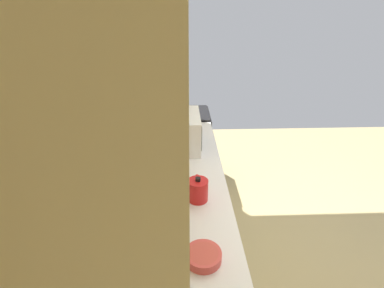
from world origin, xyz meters
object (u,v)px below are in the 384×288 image
Objects in this scene: oven_range at (185,145)px; microwave at (182,131)px; kettle at (198,190)px; bowl at (203,256)px.

oven_range is 2.07× the size of microwave.
kettle is at bearing -177.52° from oven_range.
bowl is (-2.29, -0.08, 0.47)m from oven_range.
bowl is (-1.38, -0.11, -0.13)m from microwave.
microwave is (-0.91, 0.03, 0.61)m from oven_range.
kettle is at bearing -172.72° from microwave.
kettle reaches higher than bowl.
kettle is (-0.85, -0.11, -0.08)m from microwave.
kettle reaches higher than oven_range.
bowl is 0.53m from kettle.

